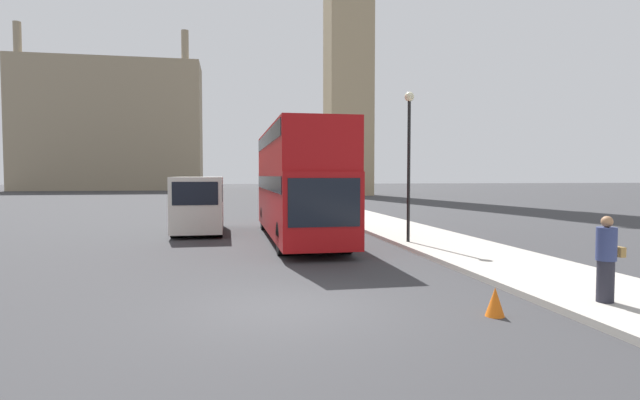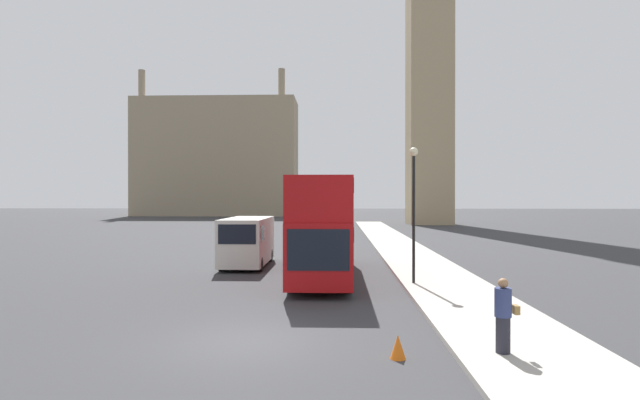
% 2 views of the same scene
% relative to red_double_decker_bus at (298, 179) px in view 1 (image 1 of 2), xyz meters
% --- Properties ---
extents(ground_plane, '(300.00, 300.00, 0.00)m').
position_rel_red_double_decker_bus_xyz_m(ground_plane, '(-1.64, -10.54, -2.52)').
color(ground_plane, '#333335').
extents(sidewalk_strip, '(3.62, 120.00, 0.15)m').
position_rel_red_double_decker_bus_xyz_m(sidewalk_strip, '(5.17, -10.54, -2.44)').
color(sidewalk_strip, '#ADA89E').
rests_on(sidewalk_strip, ground_plane).
extents(building_block_distant, '(32.13, 10.68, 28.47)m').
position_rel_red_double_decker_bus_xyz_m(building_block_distant, '(-23.70, 77.03, 9.18)').
color(building_block_distant, gray).
rests_on(building_block_distant, ground_plane).
extents(red_double_decker_bus, '(2.56, 11.36, 4.50)m').
position_rel_red_double_decker_bus_xyz_m(red_double_decker_bus, '(0.00, 0.00, 0.00)').
color(red_double_decker_bus, '#A80F11').
rests_on(red_double_decker_bus, ground_plane).
extents(white_van, '(2.19, 5.66, 2.58)m').
position_rel_red_double_decker_bus_xyz_m(white_van, '(-4.16, 3.28, -1.14)').
color(white_van, silver).
rests_on(white_van, ground_plane).
extents(pedestrian, '(0.54, 0.38, 1.70)m').
position_rel_red_double_decker_bus_xyz_m(pedestrian, '(4.46, -11.80, -1.52)').
color(pedestrian, '#23232D').
rests_on(pedestrian, sidewalk_strip).
extents(street_lamp, '(0.36, 0.36, 5.61)m').
position_rel_red_double_decker_bus_xyz_m(street_lamp, '(3.84, -2.54, 1.33)').
color(street_lamp, black).
rests_on(street_lamp, sidewalk_strip).
extents(traffic_cone, '(0.36, 0.36, 0.55)m').
position_rel_red_double_decker_bus_xyz_m(traffic_cone, '(2.06, -11.84, -2.24)').
color(traffic_cone, orange).
rests_on(traffic_cone, ground_plane).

